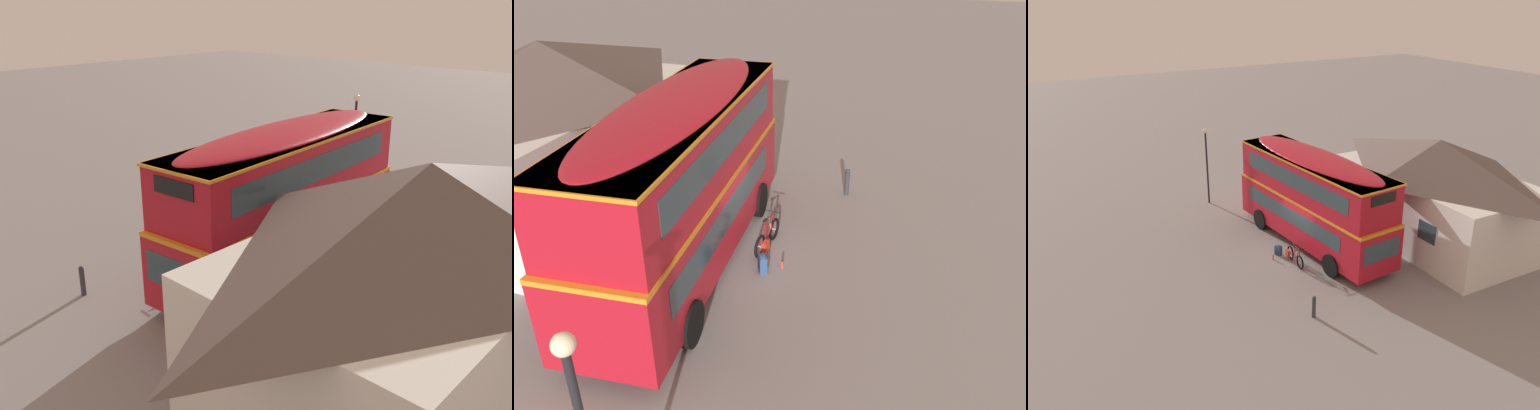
# 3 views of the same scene
# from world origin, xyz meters

# --- Properties ---
(ground_plane) EXTENTS (120.00, 120.00, 0.00)m
(ground_plane) POSITION_xyz_m (0.00, 0.00, 0.00)
(ground_plane) COLOR gray
(double_decker_bus) EXTENTS (10.08, 3.19, 4.79)m
(double_decker_bus) POSITION_xyz_m (-0.54, 0.98, 2.64)
(double_decker_bus) COLOR black
(double_decker_bus) RESTS_ON ground
(touring_bicycle) EXTENTS (1.73, 0.46, 1.02)m
(touring_bicycle) POSITION_xyz_m (0.73, -0.85, 0.37)
(touring_bicycle) COLOR black
(touring_bicycle) RESTS_ON ground
(backpack_on_ground) EXTENTS (0.39, 0.34, 0.54)m
(backpack_on_ground) POSITION_xyz_m (-0.39, -1.09, 0.28)
(backpack_on_ground) COLOR #2D4C7A
(backpack_on_ground) RESTS_ON ground
(water_bottle_red_squeeze) EXTENTS (0.07, 0.07, 0.26)m
(water_bottle_red_squeeze) POSITION_xyz_m (-0.09, -1.55, 0.12)
(water_bottle_red_squeeze) COLOR #D84C33
(water_bottle_red_squeeze) RESTS_ON ground
(pub_building) EXTENTS (10.58, 6.16, 5.28)m
(pub_building) POSITION_xyz_m (1.85, 6.79, 2.70)
(pub_building) COLOR silver
(pub_building) RESTS_ON ground
(street_lamp) EXTENTS (0.28, 0.28, 4.60)m
(street_lamp) POSITION_xyz_m (-8.38, -1.46, 2.85)
(street_lamp) COLOR black
(street_lamp) RESTS_ON ground
(kerb_bollard) EXTENTS (0.16, 0.16, 0.97)m
(kerb_bollard) POSITION_xyz_m (4.90, -2.43, 0.50)
(kerb_bollard) COLOR #333338
(kerb_bollard) RESTS_ON ground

